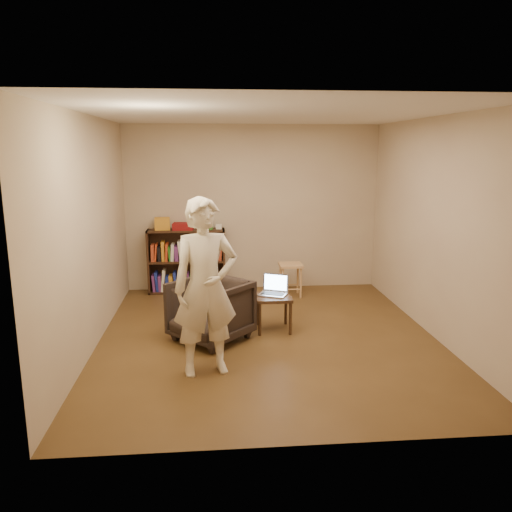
{
  "coord_description": "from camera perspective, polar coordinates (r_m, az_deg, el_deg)",
  "views": [
    {
      "loc": [
        -0.64,
        -5.63,
        2.22
      ],
      "look_at": [
        -0.11,
        0.35,
        0.93
      ],
      "focal_mm": 35.0,
      "sensor_mm": 36.0,
      "label": 1
    }
  ],
  "objects": [
    {
      "name": "wall_back",
      "position": [
        7.96,
        -0.4,
        5.48
      ],
      "size": [
        4.0,
        0.0,
        4.0
      ],
      "primitive_type": "plane",
      "rotation": [
        1.57,
        0.0,
        0.0
      ],
      "color": "beige",
      "rests_on": "floor"
    },
    {
      "name": "box_green",
      "position": [
        7.81,
        -5.58,
        3.6
      ],
      "size": [
        0.16,
        0.16,
        0.14
      ],
      "primitive_type": "cube",
      "rotation": [
        0.0,
        0.0,
        0.17
      ],
      "color": "#27731E",
      "rests_on": "bookshelf"
    },
    {
      "name": "ceiling",
      "position": [
        5.68,
        1.49,
        15.94
      ],
      "size": [
        4.5,
        4.5,
        0.0
      ],
      "primitive_type": "plane",
      "color": "white",
      "rests_on": "wall_back"
    },
    {
      "name": "laptop",
      "position": [
        6.25,
        2.06,
        -3.85
      ],
      "size": [
        0.4,
        0.37,
        0.25
      ],
      "rotation": [
        0.0,
        0.0,
        -0.42
      ],
      "color": "#B8B7BC",
      "rests_on": "side_table"
    },
    {
      "name": "wall_right",
      "position": [
        6.29,
        19.88,
        2.97
      ],
      "size": [
        0.0,
        4.5,
        4.5
      ],
      "primitive_type": "plane",
      "rotation": [
        1.57,
        0.0,
        -1.57
      ],
      "color": "beige",
      "rests_on": "floor"
    },
    {
      "name": "box_yellow",
      "position": [
        7.84,
        -10.66,
        3.65
      ],
      "size": [
        0.24,
        0.18,
        0.19
      ],
      "primitive_type": "cube",
      "rotation": [
        0.0,
        0.0,
        0.08
      ],
      "color": "orange",
      "rests_on": "bookshelf"
    },
    {
      "name": "stool",
      "position": [
        7.65,
        3.98,
        -1.62
      ],
      "size": [
        0.35,
        0.35,
        0.5
      ],
      "color": "tan",
      "rests_on": "floor"
    },
    {
      "name": "red_cloth",
      "position": [
        7.8,
        -8.33,
        3.37
      ],
      "size": [
        0.33,
        0.25,
        0.1
      ],
      "primitive_type": "cube",
      "rotation": [
        0.0,
        0.0,
        -0.07
      ],
      "color": "maroon",
      "rests_on": "bookshelf"
    },
    {
      "name": "person",
      "position": [
        4.94,
        -5.78,
        -3.6
      ],
      "size": [
        0.73,
        0.56,
        1.78
      ],
      "primitive_type": "imported",
      "rotation": [
        0.0,
        0.0,
        0.23
      ],
      "color": "beige",
      "rests_on": "floor"
    },
    {
      "name": "side_table",
      "position": [
        6.22,
        1.99,
        -5.22
      ],
      "size": [
        0.43,
        0.43,
        0.44
      ],
      "color": "black",
      "rests_on": "floor"
    },
    {
      "name": "bookshelf",
      "position": [
        7.94,
        -7.91,
        -0.96
      ],
      "size": [
        1.2,
        0.3,
        1.0
      ],
      "color": "black",
      "rests_on": "floor"
    },
    {
      "name": "wall_left",
      "position": [
        5.87,
        -18.4,
        2.46
      ],
      "size": [
        0.0,
        4.5,
        4.5
      ],
      "primitive_type": "plane",
      "rotation": [
        1.57,
        0.0,
        1.57
      ],
      "color": "beige",
      "rests_on": "floor"
    },
    {
      "name": "floor",
      "position": [
        6.09,
        1.36,
        -9.28
      ],
      "size": [
        4.5,
        4.5,
        0.0
      ],
      "primitive_type": "plane",
      "color": "#4D3519",
      "rests_on": "ground"
    },
    {
      "name": "armchair",
      "position": [
        5.93,
        -5.25,
        -6.2
      ],
      "size": [
        1.11,
        1.11,
        0.73
      ],
      "primitive_type": "imported",
      "rotation": [
        0.0,
        0.0,
        -0.77
      ],
      "color": "#2A221C",
      "rests_on": "floor"
    },
    {
      "name": "box_white",
      "position": [
        7.82,
        -4.27,
        3.38
      ],
      "size": [
        0.09,
        0.09,
        0.07
      ],
      "primitive_type": "cube",
      "rotation": [
        0.0,
        0.0,
        -0.03
      ],
      "color": "white",
      "rests_on": "bookshelf"
    }
  ]
}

